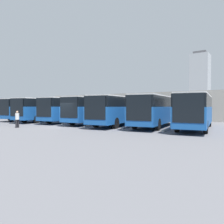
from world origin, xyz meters
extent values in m
plane|color=#5B5B60|center=(0.00, 0.00, 0.00)|extent=(600.00, 600.00, 0.00)
cube|color=#19519E|center=(-12.05, -5.69, 1.28)|extent=(3.92, 11.16, 1.66)
cube|color=black|center=(-12.05, -5.69, 2.62)|extent=(3.86, 10.99, 1.02)
cube|color=black|center=(-12.78, -0.26, 2.04)|extent=(2.18, 0.33, 2.18)
cube|color=#19519E|center=(-12.78, -0.25, 0.67)|extent=(2.36, 0.37, 0.40)
cube|color=silver|center=(-12.05, -5.69, 3.19)|extent=(3.76, 10.71, 0.12)
cylinder|color=black|center=(-13.59, -2.48, 0.54)|extent=(0.44, 1.11, 1.08)
cylinder|color=black|center=(-11.42, -2.19, 0.54)|extent=(0.44, 1.11, 1.08)
cylinder|color=black|center=(-12.69, -9.19, 0.54)|extent=(0.44, 1.11, 1.08)
cylinder|color=black|center=(-10.52, -8.90, 0.54)|extent=(0.44, 1.11, 1.08)
cube|color=#B2B2AD|center=(-10.04, -4.05, 0.07)|extent=(0.91, 5.09, 0.15)
cube|color=#19519E|center=(-8.04, -5.78, 1.28)|extent=(3.92, 11.16, 1.66)
cube|color=black|center=(-8.04, -5.78, 2.62)|extent=(3.86, 10.99, 1.02)
cube|color=black|center=(-8.76, -0.35, 2.04)|extent=(2.18, 0.33, 2.18)
cube|color=#19519E|center=(-8.76, -0.35, 0.67)|extent=(2.36, 0.37, 0.40)
cube|color=silver|center=(-8.04, -5.78, 3.19)|extent=(3.76, 10.71, 0.12)
cylinder|color=black|center=(-9.57, -2.57, 0.54)|extent=(0.44, 1.11, 1.08)
cylinder|color=black|center=(-7.40, -2.28, 0.54)|extent=(0.44, 1.11, 1.08)
cylinder|color=black|center=(-8.67, -9.28, 0.54)|extent=(0.44, 1.11, 1.08)
cylinder|color=black|center=(-6.50, -8.99, 0.54)|extent=(0.44, 1.11, 1.08)
cube|color=#B2B2AD|center=(-6.03, -4.14, 0.07)|extent=(0.91, 5.09, 0.15)
cube|color=#19519E|center=(-4.02, -5.01, 1.28)|extent=(3.92, 11.16, 1.66)
cube|color=black|center=(-4.02, -5.01, 2.62)|extent=(3.86, 10.99, 1.02)
cube|color=black|center=(-4.74, 0.42, 2.04)|extent=(2.18, 0.33, 2.18)
cube|color=#19519E|center=(-4.74, 0.42, 0.67)|extent=(2.36, 0.37, 0.40)
cube|color=silver|center=(-4.02, -5.01, 3.19)|extent=(3.76, 10.71, 0.12)
cylinder|color=black|center=(-5.55, -1.80, 0.54)|extent=(0.44, 1.11, 1.08)
cylinder|color=black|center=(-3.38, -1.51, 0.54)|extent=(0.44, 1.11, 1.08)
cylinder|color=black|center=(-4.66, -8.51, 0.54)|extent=(0.44, 1.11, 1.08)
cylinder|color=black|center=(-2.48, -8.22, 0.54)|extent=(0.44, 1.11, 1.08)
cube|color=#B2B2AD|center=(-2.01, -3.37, 0.07)|extent=(0.91, 5.09, 0.15)
cube|color=#19519E|center=(0.00, -5.74, 1.28)|extent=(3.92, 11.16, 1.66)
cube|color=black|center=(0.00, -5.74, 2.62)|extent=(3.86, 10.99, 1.02)
cube|color=black|center=(-0.73, -0.31, 2.04)|extent=(2.18, 0.33, 2.18)
cube|color=#19519E|center=(-0.73, -0.31, 0.67)|extent=(2.36, 0.37, 0.40)
cube|color=silver|center=(0.00, -5.74, 3.19)|extent=(3.76, 10.71, 0.12)
cylinder|color=black|center=(-1.54, -2.53, 0.54)|extent=(0.44, 1.11, 1.08)
cylinder|color=black|center=(0.64, -2.24, 0.54)|extent=(0.44, 1.11, 1.08)
cylinder|color=black|center=(-0.64, -9.25, 0.54)|extent=(0.44, 1.11, 1.08)
cylinder|color=black|center=(1.54, -8.96, 0.54)|extent=(0.44, 1.11, 1.08)
cube|color=#B2B2AD|center=(2.01, -4.11, 0.07)|extent=(0.91, 5.09, 0.15)
cube|color=#19519E|center=(4.02, -5.77, 1.28)|extent=(3.92, 11.16, 1.66)
cube|color=black|center=(4.02, -5.77, 2.62)|extent=(3.86, 10.99, 1.02)
cube|color=black|center=(3.29, -0.34, 2.04)|extent=(2.18, 0.33, 2.18)
cube|color=#19519E|center=(3.29, -0.34, 0.67)|extent=(2.36, 0.37, 0.40)
cube|color=silver|center=(4.02, -5.77, 3.19)|extent=(3.76, 10.71, 0.12)
cylinder|color=black|center=(2.48, -2.56, 0.54)|extent=(0.44, 1.11, 1.08)
cylinder|color=black|center=(4.66, -2.27, 0.54)|extent=(0.44, 1.11, 1.08)
cylinder|color=black|center=(3.38, -9.27, 0.54)|extent=(0.44, 1.11, 1.08)
cylinder|color=black|center=(5.55, -8.98, 0.54)|extent=(0.44, 1.11, 1.08)
cube|color=#B2B2AD|center=(6.03, -4.13, 0.07)|extent=(0.91, 5.09, 0.15)
cube|color=#19519E|center=(8.04, -4.98, 1.28)|extent=(3.92, 11.16, 1.66)
cube|color=black|center=(8.04, -4.98, 2.62)|extent=(3.86, 10.99, 1.02)
cube|color=black|center=(7.31, 0.45, 2.04)|extent=(2.18, 0.33, 2.18)
cube|color=#19519E|center=(7.31, 0.45, 0.67)|extent=(2.36, 0.37, 0.40)
cube|color=silver|center=(8.04, -4.98, 3.19)|extent=(3.76, 10.71, 0.12)
cylinder|color=black|center=(6.50, -1.77, 0.54)|extent=(0.44, 1.11, 1.08)
cylinder|color=black|center=(8.67, -1.48, 0.54)|extent=(0.44, 1.11, 1.08)
cylinder|color=black|center=(7.40, -8.48, 0.54)|extent=(0.44, 1.11, 1.08)
cylinder|color=black|center=(9.57, -8.19, 0.54)|extent=(0.44, 1.11, 1.08)
cube|color=#B2B2AD|center=(10.04, -3.34, 0.07)|extent=(0.91, 5.09, 0.15)
cube|color=#19519E|center=(12.05, -5.59, 1.28)|extent=(3.92, 11.16, 1.66)
cube|color=black|center=(12.05, -5.59, 2.62)|extent=(3.86, 10.99, 1.02)
cube|color=black|center=(11.33, -0.16, 2.04)|extent=(2.18, 0.33, 2.18)
cube|color=#19519E|center=(11.33, -0.15, 0.67)|extent=(2.36, 0.37, 0.40)
cube|color=silver|center=(12.05, -5.59, 3.19)|extent=(3.76, 10.71, 0.12)
cylinder|color=black|center=(10.52, -2.38, 0.54)|extent=(0.44, 1.11, 1.08)
cylinder|color=black|center=(12.69, -2.08, 0.54)|extent=(0.44, 1.11, 1.08)
cylinder|color=black|center=(11.42, -9.09, 0.54)|extent=(0.44, 1.11, 1.08)
cylinder|color=black|center=(13.59, -8.80, 0.54)|extent=(0.44, 1.11, 1.08)
cylinder|color=black|center=(3.18, 3.10, 0.41)|extent=(0.20, 0.20, 0.82)
cylinder|color=black|center=(3.19, 2.89, 0.41)|extent=(0.20, 0.20, 0.82)
cylinder|color=silver|center=(3.18, 2.99, 1.15)|extent=(0.39, 0.39, 0.65)
sphere|color=tan|center=(3.18, 2.99, 1.58)|extent=(0.22, 0.22, 0.22)
cube|color=#A8A399|center=(0.00, -23.19, 2.20)|extent=(40.14, 12.94, 4.40)
cube|color=silver|center=(0.00, -31.16, 4.15)|extent=(40.14, 3.00, 0.24)
cylinder|color=slate|center=(14.05, -32.26, 2.07)|extent=(0.20, 0.20, 4.15)
cube|color=#ADB2B7|center=(28.18, -195.10, 24.62)|extent=(15.56, 15.56, 49.23)
cube|color=#4C4C51|center=(28.18, -195.10, 50.43)|extent=(10.89, 10.89, 2.40)
camera|label=1|loc=(-17.05, 15.83, 2.17)|focal=35.00mm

